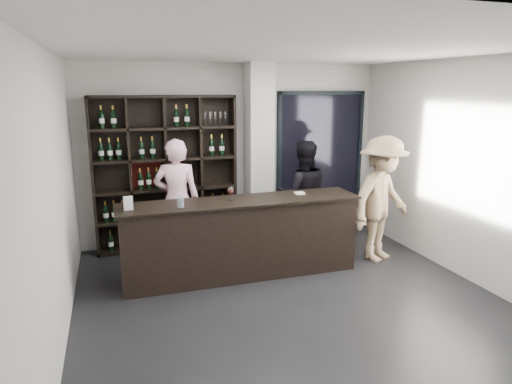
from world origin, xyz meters
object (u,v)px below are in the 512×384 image
object	(u,v)px
taster_pink	(177,200)
customer	(382,199)
tasting_counter	(241,238)
wine_shelf	(166,174)
taster_black	(303,196)

from	to	relation	value
taster_pink	customer	size ratio (longest dim) A/B	0.98
tasting_counter	wine_shelf	bearing A→B (deg)	118.34
wine_shelf	taster_pink	bearing A→B (deg)	-82.46
taster_black	wine_shelf	bearing A→B (deg)	-6.58
wine_shelf	taster_black	bearing A→B (deg)	-19.53
tasting_counter	taster_black	world-z (taller)	taster_black
taster_black	customer	xyz separation A→B (m)	(0.90, -0.80, 0.06)
taster_pink	customer	distance (m)	2.99
taster_black	customer	bearing A→B (deg)	151.38
wine_shelf	taster_black	distance (m)	2.17
taster_black	customer	distance (m)	1.21
tasting_counter	customer	bearing A→B (deg)	-1.65
taster_pink	taster_black	world-z (taller)	taster_pink
tasting_counter	taster_black	distance (m)	1.47
tasting_counter	taster_black	xyz separation A→B (m)	(1.22, 0.75, 0.33)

